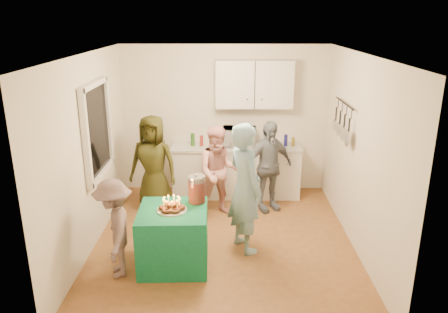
{
  "coord_description": "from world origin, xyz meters",
  "views": [
    {
      "loc": [
        0.05,
        -5.54,
        3.07
      ],
      "look_at": [
        0.0,
        0.35,
        1.15
      ],
      "focal_mm": 35.0,
      "sensor_mm": 36.0,
      "label": 1
    }
  ],
  "objects_px": {
    "party_table": "(174,237)",
    "punch_jar": "(197,190)",
    "microwave": "(239,137)",
    "woman_back_right": "(268,166)",
    "woman_back_left": "(153,164)",
    "child_near_left": "(115,229)",
    "man_birthday": "(245,188)",
    "counter": "(236,172)",
    "woman_back_center": "(219,172)"
  },
  "relations": [
    {
      "from": "woman_back_center",
      "to": "child_near_left",
      "type": "bearing_deg",
      "value": -132.91
    },
    {
      "from": "counter",
      "to": "punch_jar",
      "type": "distance_m",
      "value": 2.19
    },
    {
      "from": "microwave",
      "to": "man_birthday",
      "type": "height_order",
      "value": "man_birthday"
    },
    {
      "from": "microwave",
      "to": "woman_back_left",
      "type": "bearing_deg",
      "value": -151.37
    },
    {
      "from": "woman_back_right",
      "to": "woman_back_left",
      "type": "bearing_deg",
      "value": 154.55
    },
    {
      "from": "microwave",
      "to": "man_birthday",
      "type": "relative_size",
      "value": 0.32
    },
    {
      "from": "punch_jar",
      "to": "child_near_left",
      "type": "distance_m",
      "value": 1.12
    },
    {
      "from": "microwave",
      "to": "punch_jar",
      "type": "relative_size",
      "value": 1.66
    },
    {
      "from": "counter",
      "to": "woman_back_right",
      "type": "bearing_deg",
      "value": -51.19
    },
    {
      "from": "counter",
      "to": "man_birthday",
      "type": "distance_m",
      "value": 1.95
    },
    {
      "from": "counter",
      "to": "man_birthday",
      "type": "height_order",
      "value": "man_birthday"
    },
    {
      "from": "counter",
      "to": "party_table",
      "type": "relative_size",
      "value": 2.59
    },
    {
      "from": "woman_back_center",
      "to": "woman_back_right",
      "type": "bearing_deg",
      "value": 8.68
    },
    {
      "from": "counter",
      "to": "punch_jar",
      "type": "relative_size",
      "value": 6.47
    },
    {
      "from": "man_birthday",
      "to": "woman_back_right",
      "type": "bearing_deg",
      "value": -45.85
    },
    {
      "from": "punch_jar",
      "to": "woman_back_right",
      "type": "distance_m",
      "value": 1.79
    },
    {
      "from": "man_birthday",
      "to": "party_table",
      "type": "bearing_deg",
      "value": 86.69
    },
    {
      "from": "party_table",
      "to": "microwave",
      "type": "bearing_deg",
      "value": 69.16
    },
    {
      "from": "woman_back_right",
      "to": "child_near_left",
      "type": "bearing_deg",
      "value": -162.07
    },
    {
      "from": "party_table",
      "to": "child_near_left",
      "type": "height_order",
      "value": "child_near_left"
    },
    {
      "from": "microwave",
      "to": "woman_back_right",
      "type": "relative_size",
      "value": 0.38
    },
    {
      "from": "party_table",
      "to": "child_near_left",
      "type": "distance_m",
      "value": 0.75
    },
    {
      "from": "party_table",
      "to": "child_near_left",
      "type": "relative_size",
      "value": 0.68
    },
    {
      "from": "counter",
      "to": "punch_jar",
      "type": "bearing_deg",
      "value": -104.87
    },
    {
      "from": "microwave",
      "to": "woman_back_left",
      "type": "relative_size",
      "value": 0.36
    },
    {
      "from": "man_birthday",
      "to": "woman_back_center",
      "type": "height_order",
      "value": "man_birthday"
    },
    {
      "from": "woman_back_left",
      "to": "child_near_left",
      "type": "distance_m",
      "value": 1.92
    },
    {
      "from": "counter",
      "to": "party_table",
      "type": "distance_m",
      "value": 2.45
    },
    {
      "from": "man_birthday",
      "to": "woman_back_right",
      "type": "relative_size",
      "value": 1.19
    },
    {
      "from": "woman_back_left",
      "to": "man_birthday",
      "type": "bearing_deg",
      "value": -30.74
    },
    {
      "from": "counter",
      "to": "child_near_left",
      "type": "xyz_separation_m",
      "value": [
        -1.51,
        -2.54,
        0.19
      ]
    },
    {
      "from": "party_table",
      "to": "man_birthday",
      "type": "bearing_deg",
      "value": 24.32
    },
    {
      "from": "punch_jar",
      "to": "woman_back_left",
      "type": "xyz_separation_m",
      "value": [
        -0.8,
        1.43,
        -0.14
      ]
    },
    {
      "from": "man_birthday",
      "to": "child_near_left",
      "type": "xyz_separation_m",
      "value": [
        -1.59,
        -0.65,
        -0.26
      ]
    },
    {
      "from": "counter",
      "to": "microwave",
      "type": "distance_m",
      "value": 0.64
    },
    {
      "from": "party_table",
      "to": "woman_back_left",
      "type": "relative_size",
      "value": 0.54
    },
    {
      "from": "party_table",
      "to": "punch_jar",
      "type": "xyz_separation_m",
      "value": [
        0.29,
        0.25,
        0.55
      ]
    },
    {
      "from": "child_near_left",
      "to": "woman_back_left",
      "type": "bearing_deg",
      "value": 160.98
    },
    {
      "from": "woman_back_left",
      "to": "woman_back_right",
      "type": "distance_m",
      "value": 1.84
    },
    {
      "from": "party_table",
      "to": "woman_back_left",
      "type": "xyz_separation_m",
      "value": [
        -0.51,
        1.67,
        0.41
      ]
    },
    {
      "from": "microwave",
      "to": "party_table",
      "type": "distance_m",
      "value": 2.56
    },
    {
      "from": "woman_back_left",
      "to": "woman_back_center",
      "type": "xyz_separation_m",
      "value": [
        1.06,
        -0.21,
        -0.06
      ]
    },
    {
      "from": "party_table",
      "to": "punch_jar",
      "type": "bearing_deg",
      "value": 40.76
    },
    {
      "from": "man_birthday",
      "to": "woman_back_left",
      "type": "relative_size",
      "value": 1.12
    },
    {
      "from": "counter",
      "to": "woman_back_left",
      "type": "bearing_deg",
      "value": -154.79
    },
    {
      "from": "punch_jar",
      "to": "woman_back_left",
      "type": "relative_size",
      "value": 0.21
    },
    {
      "from": "microwave",
      "to": "punch_jar",
      "type": "xyz_separation_m",
      "value": [
        -0.59,
        -2.06,
        -0.14
      ]
    },
    {
      "from": "microwave",
      "to": "woman_back_center",
      "type": "bearing_deg",
      "value": -107.15
    },
    {
      "from": "party_table",
      "to": "punch_jar",
      "type": "height_order",
      "value": "punch_jar"
    },
    {
      "from": "counter",
      "to": "punch_jar",
      "type": "height_order",
      "value": "punch_jar"
    }
  ]
}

